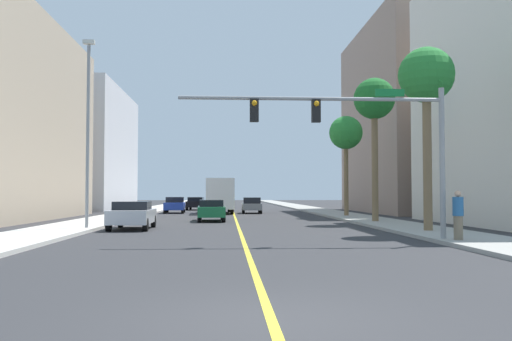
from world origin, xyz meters
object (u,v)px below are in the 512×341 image
at_px(car_green, 211,210).
at_px(car_gray, 252,205).
at_px(delivery_truck, 219,195).
at_px(pedestrian, 458,215).
at_px(traffic_signal_mast, 358,127).
at_px(car_blue, 175,205).
at_px(car_silver, 132,215).
at_px(palm_far, 346,134).
at_px(car_black, 196,203).
at_px(street_lamp, 88,124).
at_px(palm_near, 426,80).
at_px(palm_mid, 374,103).

bearing_deg(car_green, car_gray, 74.64).
height_order(delivery_truck, pedestrian, delivery_truck).
relative_size(delivery_truck, pedestrian, 4.81).
bearing_deg(car_gray, traffic_signal_mast, -84.25).
distance_m(car_blue, car_silver, 22.65).
relative_size(car_blue, car_green, 0.89).
relative_size(traffic_signal_mast, palm_far, 1.31).
bearing_deg(car_green, car_silver, -117.02).
xyz_separation_m(car_black, delivery_truck, (2.64, -10.30, 0.91)).
xyz_separation_m(car_gray, car_green, (-3.27, -13.77, -0.01)).
distance_m(traffic_signal_mast, palm_far, 21.60).
height_order(street_lamp, car_silver, street_lamp).
distance_m(palm_far, car_black, 23.39).
distance_m(traffic_signal_mast, car_gray, 30.20).
bearing_deg(palm_near, delivery_truck, 110.91).
relative_size(car_gray, pedestrian, 2.28).
bearing_deg(palm_far, car_silver, -136.62).
bearing_deg(traffic_signal_mast, delivery_truck, 100.40).
bearing_deg(car_silver, street_lamp, 21.29).
bearing_deg(street_lamp, delivery_truck, 74.85).
bearing_deg(car_blue, delivery_truck, 166.14).
distance_m(palm_mid, car_gray, 19.51).
bearing_deg(traffic_signal_mast, car_silver, 139.70).
bearing_deg(car_gray, street_lamp, -110.97).
height_order(car_silver, car_gray, car_gray).
height_order(car_gray, delivery_truck, delivery_truck).
distance_m(palm_near, palm_mid, 8.35).
bearing_deg(palm_near, car_black, 109.07).
bearing_deg(street_lamp, car_black, 83.95).
bearing_deg(car_gray, palm_far, -51.65).
height_order(car_blue, car_gray, car_blue).
distance_m(street_lamp, palm_far, 21.03).
xyz_separation_m(palm_mid, pedestrian, (-0.66, -13.36, -6.28)).
height_order(car_green, pedestrian, pedestrian).
xyz_separation_m(palm_mid, palm_far, (0.08, 8.33, -1.04)).
bearing_deg(traffic_signal_mast, car_gray, 94.86).
xyz_separation_m(traffic_signal_mast, pedestrian, (3.46, -0.60, -3.23)).
bearing_deg(traffic_signal_mast, pedestrian, -9.80).
relative_size(palm_near, palm_mid, 0.96).
distance_m(palm_near, car_green, 16.63).
xyz_separation_m(traffic_signal_mast, palm_far, (4.19, 21.10, 2.00)).
height_order(palm_mid, car_blue, palm_mid).
xyz_separation_m(car_blue, pedestrian, (13.01, -31.35, 0.28)).
xyz_separation_m(palm_mid, delivery_truck, (-9.61, 17.12, -5.66)).
height_order(palm_mid, car_gray, palm_mid).
relative_size(palm_near, car_gray, 2.06).
relative_size(palm_near, palm_far, 1.11).
xyz_separation_m(palm_near, car_silver, (-13.80, 3.68, -6.23)).
bearing_deg(street_lamp, palm_far, 41.17).
bearing_deg(pedestrian, car_blue, -152.22).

